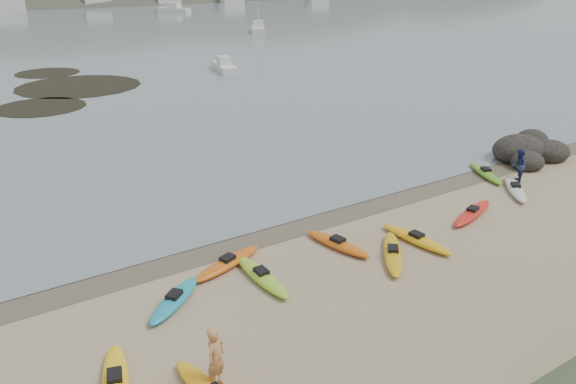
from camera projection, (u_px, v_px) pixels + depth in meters
ground at (288, 223)px, 24.89m from camera, size 600.00×600.00×0.00m
wet_sand at (292, 226)px, 24.65m from camera, size 60.00×60.00×0.00m
kayaks at (357, 252)px, 22.06m from camera, size 23.79×11.10×0.34m
person_west at (216, 358)px, 14.92m from camera, size 0.80×0.70×1.83m
person_east at (519, 166)px, 29.34m from camera, size 1.09×1.07×1.78m
rock_cluster at (528, 154)px, 33.24m from camera, size 5.24×3.85×1.75m
kelp_mats at (65, 87)px, 52.48m from camera, size 14.03×22.82×0.04m
moored_boats at (71, 34)px, 88.37m from camera, size 88.98×87.89×1.17m
far_hills at (84, 45)px, 201.32m from camera, size 550.00×135.00×80.00m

